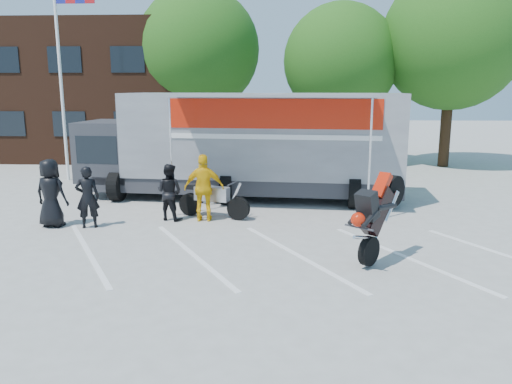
# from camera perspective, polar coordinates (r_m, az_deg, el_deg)

# --- Properties ---
(ground) EXTENTS (100.00, 100.00, 0.00)m
(ground) POSITION_cam_1_polar(r_m,az_deg,el_deg) (10.60, -9.34, -8.71)
(ground) COLOR #ABABA5
(ground) RESTS_ON ground
(parking_bay_lines) EXTENTS (18.09, 13.33, 0.01)m
(parking_bay_lines) POSITION_cam_1_polar(r_m,az_deg,el_deg) (11.52, -8.30, -6.96)
(parking_bay_lines) COLOR white
(parking_bay_lines) RESTS_ON ground
(office_building) EXTENTS (18.00, 8.00, 7.00)m
(office_building) POSITION_cam_1_polar(r_m,az_deg,el_deg) (30.26, -21.27, 10.64)
(office_building) COLOR #402214
(office_building) RESTS_ON ground
(flagpole) EXTENTS (1.61, 0.12, 8.00)m
(flagpole) POSITION_cam_1_polar(r_m,az_deg,el_deg) (21.47, -20.98, 14.68)
(flagpole) COLOR white
(flagpole) RESTS_ON ground
(tree_left) EXTENTS (6.12, 6.12, 8.64)m
(tree_left) POSITION_cam_1_polar(r_m,az_deg,el_deg) (26.11, -6.63, 15.83)
(tree_left) COLOR #382314
(tree_left) RESTS_ON ground
(tree_mid) EXTENTS (5.44, 5.44, 7.68)m
(tree_mid) POSITION_cam_1_polar(r_m,az_deg,el_deg) (24.89, 9.66, 14.52)
(tree_mid) COLOR #382314
(tree_mid) RESTS_ON ground
(tree_right) EXTENTS (6.46, 6.46, 9.12)m
(tree_right) POSITION_cam_1_polar(r_m,az_deg,el_deg) (25.52, 21.54, 15.91)
(tree_right) COLOR #382314
(tree_right) RESTS_ON ground
(transporter_truck) EXTENTS (11.51, 6.28, 3.53)m
(transporter_truck) POSITION_cam_1_polar(r_m,az_deg,el_deg) (17.13, -0.96, -0.64)
(transporter_truck) COLOR gray
(transporter_truck) RESTS_ON ground
(parked_motorcycle) EXTENTS (2.37, 1.39, 1.18)m
(parked_motorcycle) POSITION_cam_1_polar(r_m,az_deg,el_deg) (14.56, -4.82, -2.92)
(parked_motorcycle) COLOR #B7B7BC
(parked_motorcycle) RESTS_ON ground
(stunt_bike_rider) EXTENTS (1.79, 1.90, 2.09)m
(stunt_bike_rider) POSITION_cam_1_polar(r_m,az_deg,el_deg) (11.40, 14.52, -7.46)
(stunt_bike_rider) COLOR black
(stunt_bike_rider) RESTS_ON ground
(spectator_leather_a) EXTENTS (1.01, 0.76, 1.85)m
(spectator_leather_a) POSITION_cam_1_polar(r_m,az_deg,el_deg) (14.46, -22.40, -0.12)
(spectator_leather_a) COLOR black
(spectator_leather_a) RESTS_ON ground
(spectator_leather_b) EXTENTS (0.70, 0.56, 1.67)m
(spectator_leather_b) POSITION_cam_1_polar(r_m,az_deg,el_deg) (14.02, -18.70, -0.56)
(spectator_leather_b) COLOR black
(spectator_leather_b) RESTS_ON ground
(spectator_leather_c) EXTENTS (0.95, 0.84, 1.61)m
(spectator_leather_c) POSITION_cam_1_polar(r_m,az_deg,el_deg) (14.30, -9.88, -0.01)
(spectator_leather_c) COLOR black
(spectator_leather_c) RESTS_ON ground
(spectator_hivis) EXTENTS (1.14, 0.53, 1.89)m
(spectator_hivis) POSITION_cam_1_polar(r_m,az_deg,el_deg) (14.03, -5.95, 0.46)
(spectator_hivis) COLOR yellow
(spectator_hivis) RESTS_ON ground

